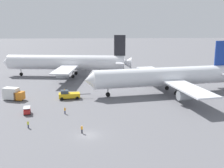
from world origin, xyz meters
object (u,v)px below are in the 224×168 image
at_px(gse_catering_truck_tall, 13,94).
at_px(airliner_at_gate_left, 67,63).
at_px(ground_crew_marshaller_foreground, 82,129).
at_px(ground_crew_ramp_agent_by_cones, 65,110).
at_px(ground_crew_wing_walker_right, 28,124).
at_px(pushback_tug, 69,95).
at_px(gse_baggage_cart_near_cluster, 27,111).
at_px(airliner_being_pushed, 164,77).

bearing_deg(gse_catering_truck_tall, airliner_at_gate_left, 70.87).
xyz_separation_m(ground_crew_marshaller_foreground, ground_crew_ramp_agent_by_cones, (-4.70, 12.02, 0.03)).
bearing_deg(ground_crew_marshaller_foreground, ground_crew_wing_walker_right, 163.57).
distance_m(pushback_tug, ground_crew_marshaller_foreground, 25.73).
xyz_separation_m(pushback_tug, gse_baggage_cart_near_cluster, (-8.69, -12.77, -0.36)).
height_order(airliner_at_gate_left, airliner_being_pushed, airliner_at_gate_left).
bearing_deg(airliner_being_pushed, ground_crew_marshaller_foreground, -127.91).
distance_m(ground_crew_wing_walker_right, ground_crew_marshaller_foreground, 11.85).
height_order(airliner_being_pushed, ground_crew_marshaller_foreground, airliner_being_pushed).
bearing_deg(ground_crew_marshaller_foreground, gse_baggage_cart_near_cluster, 137.90).
height_order(gse_baggage_cart_near_cluster, ground_crew_wing_walker_right, gse_baggage_cart_near_cluster).
distance_m(airliner_at_gate_left, airliner_being_pushed, 42.99).
bearing_deg(pushback_tug, gse_baggage_cart_near_cluster, -124.24).
distance_m(ground_crew_wing_walker_right, ground_crew_ramp_agent_by_cones, 10.94).
bearing_deg(ground_crew_wing_walker_right, ground_crew_marshaller_foreground, -16.43).
xyz_separation_m(gse_catering_truck_tall, ground_crew_marshaller_foreground, (20.51, -24.90, -0.89)).
relative_size(pushback_tug, ground_crew_ramp_agent_by_cones, 5.44).
relative_size(airliner_at_gate_left, ground_crew_marshaller_foreground, 31.38).
bearing_deg(airliner_at_gate_left, airliner_being_pushed, -41.11).
bearing_deg(ground_crew_wing_walker_right, gse_catering_truck_tall, 112.99).
bearing_deg(gse_baggage_cart_near_cluster, ground_crew_marshaller_foreground, -42.10).
relative_size(airliner_at_gate_left, ground_crew_ramp_agent_by_cones, 30.58).
bearing_deg(ground_crew_wing_walker_right, pushback_tug, 73.96).
bearing_deg(airliner_at_gate_left, gse_baggage_cart_near_cluster, -96.08).
height_order(ground_crew_wing_walker_right, ground_crew_marshaller_foreground, ground_crew_marshaller_foreground).
bearing_deg(gse_baggage_cart_near_cluster, ground_crew_wing_walker_right, -75.19).
height_order(airliner_at_gate_left, gse_catering_truck_tall, airliner_at_gate_left).
xyz_separation_m(pushback_tug, gse_catering_truck_tall, (-15.43, -0.32, 0.54)).
bearing_deg(ground_crew_wing_walker_right, airliner_being_pushed, 37.58).
bearing_deg(ground_crew_marshaller_foreground, pushback_tug, 101.40).
bearing_deg(gse_baggage_cart_near_cluster, pushback_tug, 55.76).
xyz_separation_m(airliner_at_gate_left, gse_baggage_cart_near_cluster, (-4.90, -46.02, -4.68)).
distance_m(airliner_at_gate_left, ground_crew_marshaller_foreground, 59.32).
bearing_deg(ground_crew_ramp_agent_by_cones, ground_crew_wing_walker_right, -127.59).
distance_m(airliner_at_gate_left, gse_catering_truck_tall, 35.73).
height_order(airliner_being_pushed, pushback_tug, airliner_being_pushed).
distance_m(gse_catering_truck_tall, ground_crew_ramp_agent_by_cones, 20.41).
bearing_deg(gse_catering_truck_tall, gse_baggage_cart_near_cluster, -61.59).
relative_size(pushback_tug, ground_crew_wing_walker_right, 5.86).
bearing_deg(airliner_at_gate_left, gse_catering_truck_tall, -109.13).
height_order(airliner_at_gate_left, ground_crew_wing_walker_right, airliner_at_gate_left).
distance_m(airliner_being_pushed, ground_crew_ramp_agent_by_cones, 33.83).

